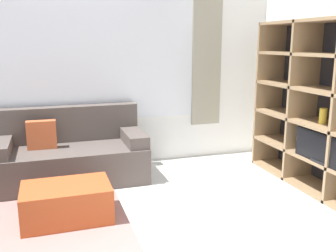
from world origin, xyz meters
TOP-DOWN VIEW (x-y plane):
  - wall_back at (0.00, 3.33)m, footprint 6.15×0.11m
  - area_rug at (-1.02, 1.77)m, footprint 2.03×2.12m
  - shelving_unit at (2.29, 1.66)m, footprint 0.44×2.20m
  - couch_main at (-0.46, 2.87)m, footprint 1.80×0.86m
  - ottoman at (-0.56, 1.76)m, footprint 0.83×0.56m

SIDE VIEW (x-z plane):
  - area_rug at x=-1.02m, z-range 0.00..0.01m
  - ottoman at x=-0.56m, z-range 0.00..0.35m
  - couch_main at x=-0.46m, z-range -0.13..0.76m
  - shelving_unit at x=2.29m, z-range -0.01..1.92m
  - wall_back at x=0.00m, z-range 0.01..2.71m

